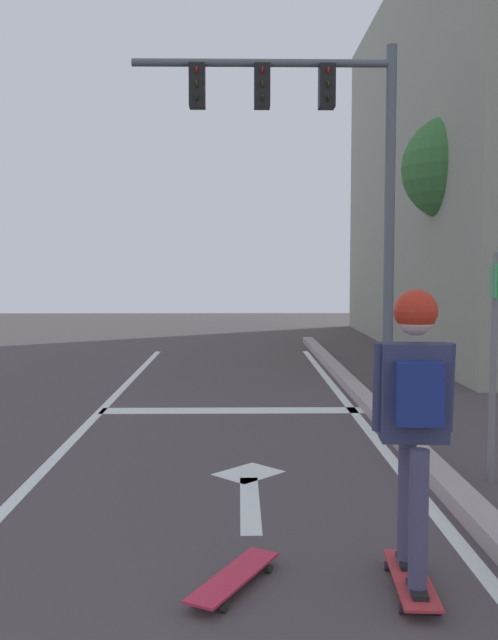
{
  "coord_description": "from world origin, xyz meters",
  "views": [
    {
      "loc": [
        1.4,
        -0.16,
        1.91
      ],
      "look_at": [
        1.51,
        7.56,
        1.35
      ],
      "focal_mm": 39.49,
      "sensor_mm": 36.0,
      "label": 1
    }
  ],
  "objects_px": {
    "skater": "(415,396)",
    "traffic_signal_mast": "(316,139)",
    "skateboard": "(411,579)",
    "street_sign_post": "(494,332)",
    "spare_skateboard": "(234,577)",
    "roadside_tree": "(455,173)"
  },
  "relations": [
    {
      "from": "skater",
      "to": "roadside_tree",
      "type": "bearing_deg",
      "value": 71.86
    },
    {
      "from": "skateboard",
      "to": "roadside_tree",
      "type": "height_order",
      "value": "roadside_tree"
    },
    {
      "from": "traffic_signal_mast",
      "to": "skateboard",
      "type": "bearing_deg",
      "value": -91.33
    },
    {
      "from": "skateboard",
      "to": "spare_skateboard",
      "type": "relative_size",
      "value": 1.0
    },
    {
      "from": "skater",
      "to": "spare_skateboard",
      "type": "distance_m",
      "value": 1.53
    },
    {
      "from": "roadside_tree",
      "to": "spare_skateboard",
      "type": "bearing_deg",
      "value": -113.92
    },
    {
      "from": "traffic_signal_mast",
      "to": "roadside_tree",
      "type": "height_order",
      "value": "traffic_signal_mast"
    },
    {
      "from": "skater",
      "to": "skateboard",
      "type": "bearing_deg",
      "value": 86.21
    },
    {
      "from": "skateboard",
      "to": "street_sign_post",
      "type": "height_order",
      "value": "street_sign_post"
    },
    {
      "from": "spare_skateboard",
      "to": "street_sign_post",
      "type": "height_order",
      "value": "street_sign_post"
    },
    {
      "from": "skateboard",
      "to": "traffic_signal_mast",
      "type": "distance_m",
      "value": 7.82
    },
    {
      "from": "street_sign_post",
      "to": "spare_skateboard",
      "type": "bearing_deg",
      "value": -137.81
    },
    {
      "from": "skateboard",
      "to": "roadside_tree",
      "type": "relative_size",
      "value": 0.17
    },
    {
      "from": "skater",
      "to": "traffic_signal_mast",
      "type": "height_order",
      "value": "traffic_signal_mast"
    },
    {
      "from": "skater",
      "to": "street_sign_post",
      "type": "distance_m",
      "value": 2.49
    },
    {
      "from": "spare_skateboard",
      "to": "traffic_signal_mast",
      "type": "relative_size",
      "value": 0.16
    },
    {
      "from": "traffic_signal_mast",
      "to": "roadside_tree",
      "type": "distance_m",
      "value": 3.83
    },
    {
      "from": "traffic_signal_mast",
      "to": "skater",
      "type": "bearing_deg",
      "value": -91.33
    },
    {
      "from": "spare_skateboard",
      "to": "street_sign_post",
      "type": "relative_size",
      "value": 0.41
    },
    {
      "from": "spare_skateboard",
      "to": "skater",
      "type": "bearing_deg",
      "value": -3.62
    },
    {
      "from": "skater",
      "to": "roadside_tree",
      "type": "height_order",
      "value": "roadside_tree"
    },
    {
      "from": "skater",
      "to": "traffic_signal_mast",
      "type": "distance_m",
      "value": 7.36
    }
  ]
}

